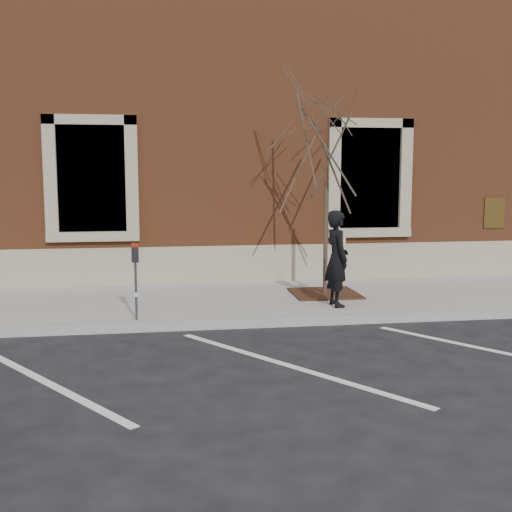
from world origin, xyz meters
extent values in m
plane|color=#28282B|center=(0.00, 0.00, 0.00)|extent=(120.00, 120.00, 0.00)
cube|color=#ADA9A3|center=(0.00, 1.75, 0.07)|extent=(40.00, 3.50, 0.15)
cube|color=#9E9E99|center=(0.00, -0.05, 0.07)|extent=(40.00, 0.12, 0.15)
cube|color=brown|center=(0.00, 7.75, 4.00)|extent=(40.00, 8.50, 8.00)
cube|color=gray|center=(0.00, 3.53, 0.55)|extent=(40.00, 0.06, 0.80)
cube|color=black|center=(-3.00, 3.65, 2.40)|extent=(1.40, 0.30, 2.20)
cube|color=gray|center=(-3.00, 3.48, 1.20)|extent=(1.90, 0.20, 0.20)
cube|color=black|center=(3.00, 3.65, 2.40)|extent=(1.40, 0.30, 2.20)
cube|color=gray|center=(3.00, 3.48, 1.20)|extent=(1.90, 0.20, 0.20)
imported|color=black|center=(1.48, 0.71, 1.01)|extent=(0.47, 0.66, 1.72)
cylinder|color=#595B60|center=(-2.04, 0.12, 0.63)|extent=(0.04, 0.04, 0.95)
cube|color=black|center=(-2.04, 0.12, 1.23)|extent=(0.11, 0.09, 0.25)
cube|color=red|center=(-2.04, 0.12, 1.38)|extent=(0.10, 0.08, 0.06)
cube|color=white|center=(-2.04, 0.08, 0.58)|extent=(0.05, 0.00, 0.07)
cube|color=#472116|center=(1.56, 1.82, 0.17)|extent=(1.28, 1.28, 0.03)
cylinder|color=#3E3526|center=(1.56, 1.82, 1.24)|extent=(0.09, 0.09, 2.17)
camera|label=1|loc=(-1.68, -10.24, 2.55)|focal=45.00mm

